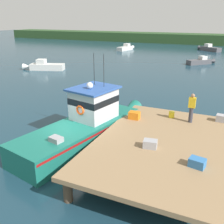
# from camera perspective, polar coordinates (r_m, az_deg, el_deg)

# --- Properties ---
(ground_plane) EXTENTS (200.00, 200.00, 0.00)m
(ground_plane) POSITION_cam_1_polar(r_m,az_deg,el_deg) (14.69, -7.86, -7.15)
(ground_plane) COLOR #193847
(dock) EXTENTS (6.00, 9.00, 1.20)m
(dock) POSITION_cam_1_polar(r_m,az_deg,el_deg) (12.53, 11.02, -6.90)
(dock) COLOR #4C3D2D
(dock) RESTS_ON ground
(main_fishing_boat) EXTENTS (4.14, 9.96, 4.80)m
(main_fishing_boat) POSITION_cam_1_polar(r_m,az_deg,el_deg) (14.68, -5.48, -2.73)
(main_fishing_boat) COLOR #196B5B
(main_fishing_boat) RESTS_ON ground
(crate_stack_mid_dock) EXTENTS (0.67, 0.55, 0.35)m
(crate_stack_mid_dock) POSITION_cam_1_polar(r_m,az_deg,el_deg) (10.79, 18.10, -10.48)
(crate_stack_mid_dock) COLOR #3370B2
(crate_stack_mid_dock) RESTS_ON dock
(crate_single_by_cleat) EXTENTS (0.63, 0.48, 0.39)m
(crate_single_by_cleat) POSITION_cam_1_polar(r_m,az_deg,el_deg) (15.66, 22.88, -1.28)
(crate_single_by_cleat) COLOR #9E9EA3
(crate_single_by_cleat) RESTS_ON dock
(crate_single_far) EXTENTS (0.61, 0.45, 0.42)m
(crate_single_far) POSITION_cam_1_polar(r_m,az_deg,el_deg) (14.86, 4.89, -0.73)
(crate_single_far) COLOR orange
(crate_single_far) RESTS_ON dock
(crate_stack_near_edge) EXTENTS (0.66, 0.52, 0.36)m
(crate_stack_near_edge) POSITION_cam_1_polar(r_m,az_deg,el_deg) (11.77, 8.34, -6.91)
(crate_stack_near_edge) COLOR #9E9EA3
(crate_stack_near_edge) RESTS_ON dock
(bait_bucket) EXTENTS (0.32, 0.32, 0.34)m
(bait_bucket) POSITION_cam_1_polar(r_m,az_deg,el_deg) (15.42, 12.88, -0.56)
(bait_bucket) COLOR yellow
(bait_bucket) RESTS_ON dock
(deckhand_by_the_boat) EXTENTS (0.36, 0.22, 1.63)m
(deckhand_by_the_boat) POSITION_cam_1_polar(r_m,az_deg,el_deg) (14.76, 17.00, 0.95)
(deckhand_by_the_boat) COLOR #383842
(deckhand_by_the_boat) RESTS_ON dock
(moored_boat_far_left) EXTENTS (5.56, 2.85, 1.40)m
(moored_boat_far_left) POSITION_cam_1_polar(r_m,az_deg,el_deg) (36.18, -14.54, 9.65)
(moored_boat_far_left) COLOR silver
(moored_boat_far_left) RESTS_ON ground
(moored_boat_off_the_point) EXTENTS (2.13, 5.38, 1.34)m
(moored_boat_off_the_point) POSITION_cam_1_polar(r_m,az_deg,el_deg) (56.38, 3.05, 13.80)
(moored_boat_off_the_point) COLOR silver
(moored_boat_off_the_point) RESTS_ON ground
(moored_boat_mid_harbor) EXTENTS (5.01, 4.35, 1.41)m
(moored_boat_mid_harbor) POSITION_cam_1_polar(r_m,az_deg,el_deg) (58.59, 20.47, 12.87)
(moored_boat_mid_harbor) COLOR #4C4C51
(moored_boat_mid_harbor) RESTS_ON ground
(moored_boat_far_right) EXTENTS (3.89, 3.97, 1.18)m
(moored_boat_far_right) POSITION_cam_1_polar(r_m,az_deg,el_deg) (41.59, 18.80, 10.42)
(moored_boat_far_right) COLOR #4C4C51
(moored_boat_far_right) RESTS_ON ground
(far_shoreline) EXTENTS (120.00, 8.00, 2.40)m
(far_shoreline) POSITION_cam_1_polar(r_m,az_deg,el_deg) (73.50, 19.40, 14.80)
(far_shoreline) COLOR #284723
(far_shoreline) RESTS_ON ground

